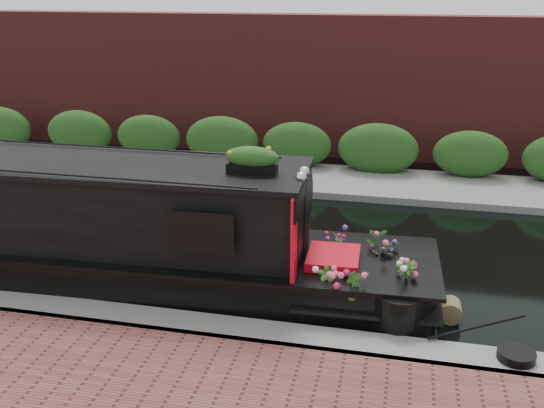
# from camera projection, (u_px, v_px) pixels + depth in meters

# --- Properties ---
(ground) EXTENTS (80.00, 80.00, 0.00)m
(ground) POSITION_uv_depth(u_px,v_px,m) (250.00, 246.00, 11.79)
(ground) COLOR black
(ground) RESTS_ON ground
(near_bank_coping) EXTENTS (40.00, 0.60, 0.50)m
(near_bank_coping) POSITION_uv_depth(u_px,v_px,m) (194.00, 337.00, 8.77)
(near_bank_coping) COLOR slate
(near_bank_coping) RESTS_ON ground
(far_bank_path) EXTENTS (40.00, 2.40, 0.34)m
(far_bank_path) POSITION_uv_depth(u_px,v_px,m) (291.00, 181.00, 15.64)
(far_bank_path) COLOR slate
(far_bank_path) RESTS_ON ground
(far_hedge) EXTENTS (40.00, 1.10, 2.80)m
(far_hedge) POSITION_uv_depth(u_px,v_px,m) (297.00, 171.00, 16.47)
(far_hedge) COLOR #204918
(far_hedge) RESTS_ON ground
(far_brick_wall) EXTENTS (40.00, 1.00, 8.00)m
(far_brick_wall) POSITION_uv_depth(u_px,v_px,m) (309.00, 152.00, 18.39)
(far_brick_wall) COLOR maroon
(far_brick_wall) RESTS_ON ground
(narrowboat) EXTENTS (11.82, 2.48, 2.77)m
(narrowboat) POSITION_uv_depth(u_px,v_px,m) (66.00, 235.00, 10.24)
(narrowboat) COLOR black
(narrowboat) RESTS_ON ground
(rope_fender) EXTENTS (0.34, 0.34, 0.34)m
(rope_fender) POSITION_uv_depth(u_px,v_px,m) (450.00, 310.00, 9.17)
(rope_fender) COLOR brown
(rope_fender) RESTS_ON ground
(coiled_mooring_rope) EXTENTS (0.48, 0.48, 0.12)m
(coiled_mooring_rope) POSITION_uv_depth(u_px,v_px,m) (516.00, 355.00, 7.82)
(coiled_mooring_rope) COLOR black
(coiled_mooring_rope) RESTS_ON near_bank_coping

